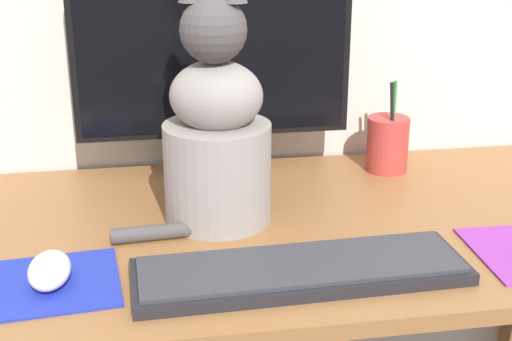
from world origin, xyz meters
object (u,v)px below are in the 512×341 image
Objects in this scene: computer_mouse_left at (49,270)px; pen_cup at (387,144)px; monitor at (214,69)px; keyboard at (301,270)px; cat at (216,135)px.

pen_cup reaches higher than computer_mouse_left.
computer_mouse_left is 0.72m from pen_cup.
monitor reaches higher than keyboard.
monitor is 4.96× the size of computer_mouse_left.
cat is 2.19× the size of pen_cup.
monitor is 0.38m from pen_cup.
keyboard is 4.65× the size of computer_mouse_left.
pen_cup is (0.61, 0.37, 0.03)m from computer_mouse_left.
pen_cup is (0.27, 0.40, 0.04)m from keyboard.
pen_cup is (0.34, -0.01, -0.16)m from monitor.
cat is at bearing 111.38° from keyboard.
keyboard is at bearing -6.24° from computer_mouse_left.
monitor reaches higher than pen_cup.
pen_cup reaches higher than keyboard.
computer_mouse_left is at bearing 172.21° from keyboard.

